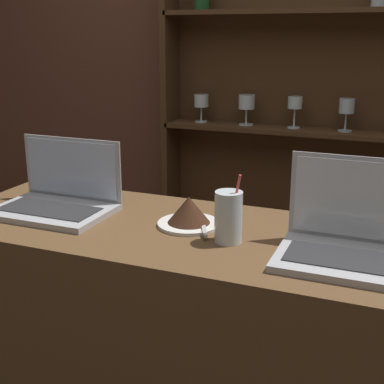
{
  "coord_description": "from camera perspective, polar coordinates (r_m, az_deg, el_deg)",
  "views": [
    {
      "loc": [
        0.44,
        -1.0,
        1.5
      ],
      "look_at": [
        -0.09,
        0.29,
        1.08
      ],
      "focal_mm": 50.0,
      "sensor_mm": 36.0,
      "label": 1
    }
  ],
  "objects": [
    {
      "name": "back_shelf",
      "position": [
        2.43,
        13.33,
        4.93
      ],
      "size": [
        1.42,
        0.18,
        1.98
      ],
      "color": "#472D19",
      "rests_on": "ground_plane"
    },
    {
      "name": "water_glass",
      "position": [
        1.36,
        3.92,
        -2.67
      ],
      "size": [
        0.07,
        0.07,
        0.18
      ],
      "color": "silver",
      "rests_on": "bar_counter"
    },
    {
      "name": "back_wall",
      "position": [
        2.48,
        12.22,
        12.87
      ],
      "size": [
        7.0,
        0.06,
        2.7
      ],
      "color": "brown",
      "rests_on": "ground_plane"
    },
    {
      "name": "laptop_near",
      "position": [
        1.66,
        -14.07,
        -0.49
      ],
      "size": [
        0.34,
        0.24,
        0.21
      ],
      "color": "#ADADB2",
      "rests_on": "bar_counter"
    },
    {
      "name": "laptop_far",
      "position": [
        1.32,
        16.4,
        -4.75
      ],
      "size": [
        0.32,
        0.24,
        0.23
      ],
      "color": "#ADADB2",
      "rests_on": "bar_counter"
    },
    {
      "name": "cake_plate",
      "position": [
        1.48,
        -0.34,
        -2.25
      ],
      "size": [
        0.18,
        0.18,
        0.08
      ],
      "color": "silver",
      "rests_on": "bar_counter"
    }
  ]
}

